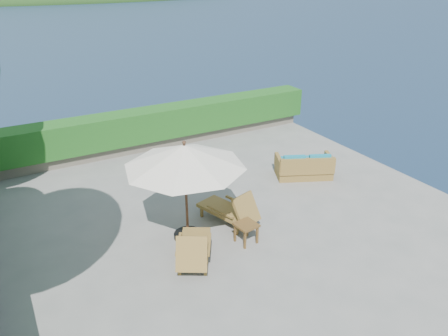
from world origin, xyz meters
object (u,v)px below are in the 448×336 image
lounge_left (194,248)px  wicker_loveseat (304,167)px  patio_umbrella (185,157)px  lounge_right (231,209)px  side_table (246,227)px

lounge_left → wicker_loveseat: 5.10m
patio_umbrella → lounge_right: size_ratio=1.83×
lounge_left → wicker_loveseat: (4.63, 2.13, -0.06)m
lounge_left → side_table: lounge_left is taller
patio_umbrella → lounge_right: (1.17, 0.05, -1.64)m
side_table → lounge_right: bearing=83.0°
patio_umbrella → side_table: size_ratio=6.09×
lounge_left → lounge_right: (1.45, 0.97, 0.01)m
side_table → wicker_loveseat: (3.28, 2.04, -0.09)m
lounge_right → lounge_left: bearing=-164.1°
lounge_right → wicker_loveseat: bearing=2.3°
lounge_left → wicker_loveseat: bearing=54.9°
patio_umbrella → lounge_left: (-0.28, -0.92, -1.65)m
side_table → wicker_loveseat: bearing=31.9°
patio_umbrella → lounge_left: bearing=-106.9°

